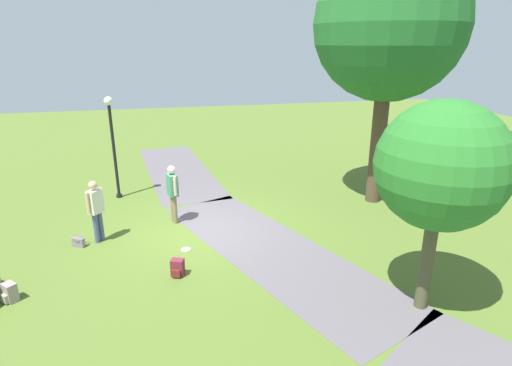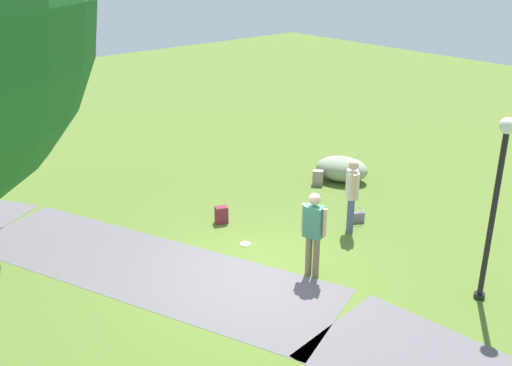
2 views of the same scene
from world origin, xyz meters
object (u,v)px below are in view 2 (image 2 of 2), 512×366
lawn_boulder (342,169)px  handbag_on_grass (357,216)px  woman_with_handbag (352,191)px  backpack_by_boulder (318,178)px  frisbee_on_grass (245,244)px  lamp_post (497,192)px  man_near_boulder (314,229)px  spare_backpack_on_lawn (221,215)px

lawn_boulder → handbag_on_grass: bearing=139.8°
lawn_boulder → woman_with_handbag: woman_with_handbag is taller
backpack_by_boulder → frisbee_on_grass: 3.91m
lamp_post → handbag_on_grass: lamp_post is taller
frisbee_on_grass → handbag_on_grass: bearing=-107.3°
lawn_boulder → woman_with_handbag: size_ratio=1.00×
lawn_boulder → backpack_by_boulder: size_ratio=4.23×
man_near_boulder → backpack_by_boulder: bearing=-47.6°
lamp_post → frisbee_on_grass: 5.23m
backpack_by_boulder → man_near_boulder: bearing=132.4°
lamp_post → woman_with_handbag: (3.34, -0.26, -1.13)m
lawn_boulder → man_near_boulder: man_near_boulder is taller
lawn_boulder → man_near_boulder: size_ratio=0.98×
man_near_boulder → backpack_by_boulder: (3.18, -3.48, -0.82)m
lawn_boulder → frisbee_on_grass: bearing=104.7°
woman_with_handbag → frisbee_on_grass: bearing=64.5°
man_near_boulder → handbag_on_grass: (0.98, -2.51, -0.87)m
lawn_boulder → handbag_on_grass: 2.60m
woman_with_handbag → backpack_by_boulder: size_ratio=4.24×
handbag_on_grass → lamp_post: bearing=167.8°
spare_backpack_on_lawn → man_near_boulder: bearing=178.2°
backpack_by_boulder → spare_backpack_on_lawn: size_ratio=1.00×
handbag_on_grass → backpack_by_boulder: bearing=-23.8°
man_near_boulder → spare_backpack_on_lawn: 3.12m
lamp_post → backpack_by_boulder: lamp_post is taller
lawn_boulder → backpack_by_boulder: (0.22, 0.70, -0.14)m
lawn_boulder → backpack_by_boulder: bearing=72.6°
lamp_post → woman_with_handbag: bearing=-4.5°
backpack_by_boulder → spare_backpack_on_lawn: 3.39m
woman_with_handbag → handbag_on_grass: woman_with_handbag is taller
spare_backpack_on_lawn → frisbee_on_grass: bearing=167.2°
man_near_boulder → spare_backpack_on_lawn: size_ratio=4.34×
lawn_boulder → spare_backpack_on_lawn: size_ratio=4.23×
frisbee_on_grass → spare_backpack_on_lawn: bearing=-12.8°
lamp_post → man_near_boulder: (2.56, 1.74, -1.11)m
handbag_on_grass → backpack_by_boulder: (2.20, -0.97, 0.05)m
lamp_post → frisbee_on_grass: (4.38, 1.92, -2.11)m
woman_with_handbag → frisbee_on_grass: (1.04, 2.18, -0.97)m
woman_with_handbag → man_near_boulder: 2.15m
lawn_boulder → frisbee_on_grass: 4.52m
woman_with_handbag → handbag_on_grass: size_ratio=4.58×
lawn_boulder → woman_with_handbag: (-2.18, 2.17, 0.65)m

